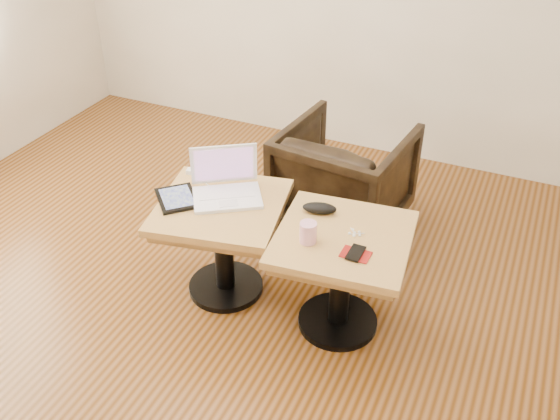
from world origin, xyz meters
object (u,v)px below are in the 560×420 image
at_px(striped_cup, 308,232).
at_px(armchair, 344,178).
at_px(side_table_right, 342,259).
at_px(laptop, 226,187).
at_px(side_table_left, 222,226).

bearing_deg(striped_cup, armchair, 98.81).
bearing_deg(side_table_right, armchair, 102.12).
distance_m(laptop, armchair, 0.90).
relative_size(side_table_left, laptop, 1.68).
relative_size(laptop, armchair, 0.60).
height_order(laptop, armchair, laptop).
relative_size(laptop, striped_cup, 4.26).
xyz_separation_m(side_table_right, laptop, (-0.66, 0.09, 0.19)).
height_order(side_table_right, armchair, armchair).
height_order(laptop, striped_cup, laptop).
bearing_deg(armchair, laptop, 70.47).
xyz_separation_m(laptop, armchair, (0.37, 0.77, -0.28)).
xyz_separation_m(side_table_left, striped_cup, (0.51, -0.11, 0.19)).
distance_m(side_table_right, laptop, 0.69).
height_order(side_table_left, side_table_right, same).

